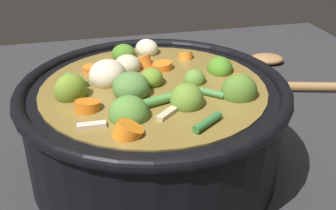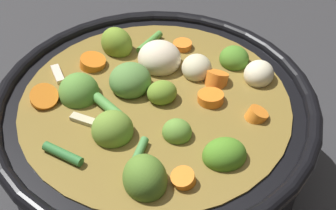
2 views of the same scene
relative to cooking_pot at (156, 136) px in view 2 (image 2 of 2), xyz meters
name	(u,v)px [view 2 (image 2 of 2)]	position (x,y,z in m)	size (l,w,h in m)	color
ground_plane	(157,175)	(0.00, 0.00, -0.07)	(1.10, 1.10, 0.00)	#2D2D30
cooking_pot	(156,136)	(0.00, 0.00, 0.00)	(0.33, 0.33, 0.15)	black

